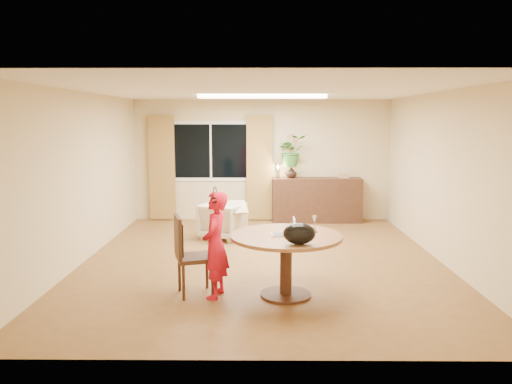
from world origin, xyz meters
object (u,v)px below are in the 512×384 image
Objects in this scene: dining_table at (286,248)px; armchair at (223,221)px; child at (215,245)px; sideboard at (317,200)px; dining_chair at (195,255)px.

dining_table is 1.88× the size of armchair.
dining_table is 0.87m from child.
child is 4.93m from sideboard.
dining_chair reaches higher than dining_table.
child reaches higher than dining_table.
dining_table is at bearing 101.26° from child.
armchair is at bearing 70.64° from dining_chair.
dining_chair is (-1.13, 0.05, -0.11)m from dining_table.
dining_chair is at bearing -114.02° from sideboard.
child is at bearing -34.82° from dining_chair.
child is 1.80× the size of armchair.
child reaches higher than sideboard.
child is 3.10m from armchair.
dining_table is at bearing -101.01° from sideboard.
sideboard is (0.89, 4.58, -0.14)m from dining_table.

